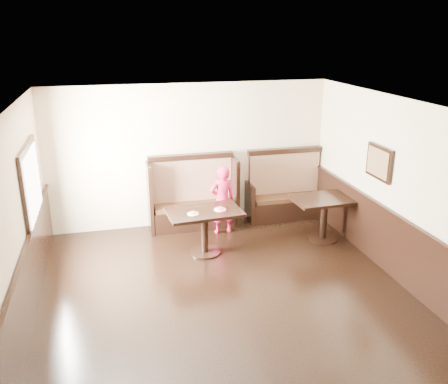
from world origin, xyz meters
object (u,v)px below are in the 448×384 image
object	(u,v)px
booth_main	(193,201)
child	(222,200)
booth_neighbor	(285,195)
table_main	(204,221)
table_neighbor	(324,208)

from	to	relation	value
booth_main	child	xyz separation A→B (m)	(0.49, -0.46, 0.14)
booth_neighbor	table_main	size ratio (longest dim) A/B	1.25
child	table_neighbor	bearing A→B (deg)	150.28
booth_main	child	world-z (taller)	booth_main
booth_neighbor	table_main	world-z (taller)	booth_neighbor
booth_main	booth_neighbor	size ratio (longest dim) A/B	1.06
booth_main	table_neighbor	xyz separation A→B (m)	(2.24, -1.23, 0.09)
table_main	child	xyz separation A→B (m)	(0.52, 0.80, 0.05)
booth_neighbor	table_neighbor	size ratio (longest dim) A/B	1.35
table_main	child	distance (m)	0.96
booth_neighbor	table_main	distance (m)	2.35
child	booth_main	bearing A→B (deg)	-48.87
table_neighbor	child	distance (m)	1.91
table_neighbor	table_main	bearing A→B (deg)	178.42
booth_main	table_main	bearing A→B (deg)	-91.30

